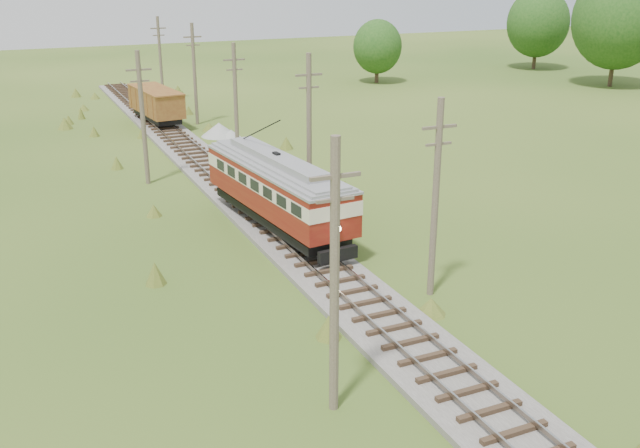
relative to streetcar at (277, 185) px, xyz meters
name	(u,v)px	position (x,y,z in m)	size (l,w,h in m)	color
railbed_main	(242,197)	(0.00, 6.11, -2.44)	(3.60, 96.00, 0.57)	#605B54
streetcar	(277,185)	(0.00, 0.00, 0.00)	(4.06, 12.52, 5.67)	black
gondola	(156,103)	(0.00, 30.08, -0.59)	(3.52, 8.48, 2.74)	black
gravel_pile	(221,130)	(3.92, 23.50, -2.10)	(3.12, 3.31, 1.14)	gray
utility_pole_r_2	(436,198)	(3.30, -9.89, 1.79)	(1.60, 0.30, 8.60)	brown
utility_pole_r_3	(309,131)	(3.20, 3.11, 1.99)	(1.60, 0.30, 9.00)	brown
utility_pole_r_4	(236,100)	(3.00, 16.11, 1.69)	(1.60, 0.30, 8.40)	brown
utility_pole_r_5	(195,73)	(3.40, 29.11, 1.94)	(1.60, 0.30, 8.90)	brown
utility_pole_r_6	(160,58)	(3.20, 42.11, 1.84)	(1.60, 0.30, 8.70)	brown
utility_pole_l_a	(335,278)	(-4.20, -15.89, 1.99)	(1.60, 0.30, 9.00)	brown
utility_pole_l_b	(143,117)	(-4.50, 12.11, 1.79)	(1.60, 0.30, 8.60)	brown
tree_right_4	(619,19)	(54.00, 30.11, 5.11)	(10.50, 10.50, 13.53)	#38281C
tree_right_5	(538,23)	(56.00, 46.11, 3.56)	(8.40, 8.40, 10.82)	#38281C
tree_mid_b	(377,47)	(30.00, 44.11, 1.70)	(5.88, 5.88, 7.57)	#38281C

